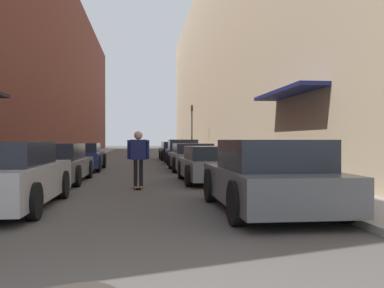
{
  "coord_description": "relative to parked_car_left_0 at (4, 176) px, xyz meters",
  "views": [
    {
      "loc": [
        0.24,
        -2.52,
        1.35
      ],
      "look_at": [
        1.84,
        11.38,
        1.22
      ],
      "focal_mm": 40.0,
      "sensor_mm": 36.0,
      "label": 1
    }
  ],
  "objects": [
    {
      "name": "building_row_right",
      "position": [
        9.82,
        25.26,
        7.14
      ],
      "size": [
        4.9,
        62.89,
        15.56
      ],
      "color": "tan",
      "rests_on": "ground"
    },
    {
      "name": "parked_car_left_0",
      "position": [
        0.0,
        0.0,
        0.0
      ],
      "size": [
        1.95,
        4.36,
        1.32
      ],
      "color": "#B7B7BC",
      "rests_on": "ground"
    },
    {
      "name": "building_row_left",
      "position": [
        -4.89,
        25.26,
        6.34
      ],
      "size": [
        4.9,
        62.89,
        13.95
      ],
      "color": "brown",
      "rests_on": "ground"
    },
    {
      "name": "curb_strip_left",
      "position": [
        -1.99,
        25.26,
        -0.58
      ],
      "size": [
        1.8,
        62.89,
        0.12
      ],
      "color": "gray",
      "rests_on": "ground"
    },
    {
      "name": "skateboarder",
      "position": [
        2.58,
        3.22,
        0.34
      ],
      "size": [
        0.61,
        0.78,
        1.59
      ],
      "color": "brown",
      "rests_on": "ground"
    },
    {
      "name": "parked_car_right_4",
      "position": [
        4.87,
        20.33,
        -0.04
      ],
      "size": [
        2.04,
        4.4,
        1.22
      ],
      "color": "black",
      "rests_on": "ground"
    },
    {
      "name": "parked_car_right_1",
      "position": [
        4.88,
        4.74,
        -0.07
      ],
      "size": [
        1.91,
        4.03,
        1.15
      ],
      "color": "gray",
      "rests_on": "ground"
    },
    {
      "name": "curb_strip_right",
      "position": [
        6.92,
        25.26,
        -0.58
      ],
      "size": [
        1.8,
        62.89,
        0.12
      ],
      "color": "gray",
      "rests_on": "ground"
    },
    {
      "name": "parked_car_right_0",
      "position": [
        5.08,
        -0.88,
        0.02
      ],
      "size": [
        2.01,
        4.2,
        1.36
      ],
      "color": "#515459",
      "rests_on": "ground"
    },
    {
      "name": "ground",
      "position": [
        2.47,
        18.97,
        -0.64
      ],
      "size": [
        138.35,
        138.35,
        0.0
      ],
      "primitive_type": "plane",
      "color": "#4C4947"
    },
    {
      "name": "parked_car_right_3",
      "position": [
        4.9,
        15.14,
        0.02
      ],
      "size": [
        1.87,
        4.28,
        1.37
      ],
      "color": "navy",
      "rests_on": "ground"
    },
    {
      "name": "parked_car_right_2",
      "position": [
        4.85,
        9.91,
        -0.05
      ],
      "size": [
        1.9,
        3.97,
        1.19
      ],
      "color": "gray",
      "rests_on": "ground"
    },
    {
      "name": "parked_car_left_1",
      "position": [
        -0.03,
        5.2,
        -0.04
      ],
      "size": [
        1.9,
        4.57,
        1.24
      ],
      "color": "gray",
      "rests_on": "ground"
    },
    {
      "name": "traffic_light",
      "position": [
        6.42,
        23.55,
        1.85
      ],
      "size": [
        0.16,
        0.22,
        3.88
      ],
      "color": "#2D2D2D",
      "rests_on": "curb_strip_right"
    },
    {
      "name": "parked_car_left_2",
      "position": [
        -0.09,
        10.65,
        -0.03
      ],
      "size": [
        2.07,
        4.18,
        1.21
      ],
      "color": "navy",
      "rests_on": "ground"
    }
  ]
}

